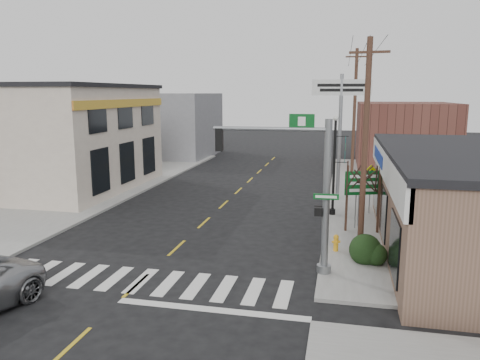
% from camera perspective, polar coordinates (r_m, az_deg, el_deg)
% --- Properties ---
extents(ground, '(140.00, 140.00, 0.00)m').
position_cam_1_polar(ground, '(16.69, -12.53, -12.43)').
color(ground, black).
rests_on(ground, ground).
extents(sidewalk_right, '(6.00, 38.00, 0.13)m').
position_cam_1_polar(sidewalk_right, '(27.72, 16.89, -3.21)').
color(sidewalk_right, gray).
rests_on(sidewalk_right, ground).
extents(sidewalk_left, '(6.00, 38.00, 0.13)m').
position_cam_1_polar(sidewalk_left, '(31.76, -17.49, -1.52)').
color(sidewalk_left, gray).
rests_on(sidewalk_left, ground).
extents(center_line, '(0.12, 56.00, 0.01)m').
position_cam_1_polar(center_line, '(23.76, -4.41, -5.20)').
color(center_line, gold).
rests_on(center_line, ground).
extents(crosswalk, '(11.00, 2.20, 0.01)m').
position_cam_1_polar(crosswalk, '(17.02, -11.96, -11.92)').
color(crosswalk, silver).
rests_on(crosswalk, ground).
extents(left_building, '(12.00, 12.00, 6.80)m').
position_cam_1_polar(left_building, '(34.25, -22.80, 4.65)').
color(left_building, beige).
rests_on(left_building, ground).
extents(bldg_distant_right, '(8.00, 10.00, 5.60)m').
position_cam_1_polar(bldg_distant_right, '(44.35, 19.33, 5.27)').
color(bldg_distant_right, brown).
rests_on(bldg_distant_right, ground).
extents(bldg_distant_left, '(9.00, 10.00, 6.40)m').
position_cam_1_polar(bldg_distant_left, '(49.27, -8.72, 6.68)').
color(bldg_distant_left, gray).
rests_on(bldg_distant_left, ground).
extents(traffic_signal_pole, '(4.44, 0.37, 5.62)m').
position_cam_1_polar(traffic_signal_pole, '(16.43, 8.22, 0.06)').
color(traffic_signal_pole, gray).
rests_on(traffic_signal_pole, sidewalk_right).
extents(guide_sign, '(1.75, 0.14, 3.07)m').
position_cam_1_polar(guide_sign, '(22.01, 14.79, -1.19)').
color(guide_sign, '#4C3123').
rests_on(guide_sign, sidewalk_right).
extents(fire_hydrant, '(0.22, 0.22, 0.69)m').
position_cam_1_polar(fire_hydrant, '(19.49, 11.62, -7.41)').
color(fire_hydrant, gold).
rests_on(fire_hydrant, sidewalk_right).
extents(ped_crossing_sign, '(1.02, 0.07, 2.62)m').
position_cam_1_polar(ped_crossing_sign, '(25.58, 15.62, 0.00)').
color(ped_crossing_sign, gray).
rests_on(ped_crossing_sign, sidewalk_right).
extents(lamp_post, '(0.67, 0.53, 5.18)m').
position_cam_1_polar(lamp_post, '(24.69, 11.57, 2.66)').
color(lamp_post, black).
rests_on(lamp_post, sidewalk_right).
extents(dance_center_sign, '(3.50, 0.22, 7.43)m').
position_cam_1_polar(dance_center_sign, '(28.86, 12.19, 8.78)').
color(dance_center_sign, gray).
rests_on(dance_center_sign, sidewalk_right).
extents(bare_tree, '(2.12, 2.12, 4.23)m').
position_cam_1_polar(bare_tree, '(18.93, 14.75, 1.13)').
color(bare_tree, black).
rests_on(bare_tree, sidewalk_right).
extents(shrub_front, '(1.22, 1.22, 0.91)m').
position_cam_1_polar(shrub_front, '(18.56, 15.03, -8.22)').
color(shrub_front, '#123415').
rests_on(shrub_front, sidewalk_right).
extents(shrub_back, '(1.00, 1.00, 0.75)m').
position_cam_1_polar(shrub_back, '(22.14, 18.06, -5.55)').
color(shrub_back, black).
rests_on(shrub_back, sidewalk_right).
extents(utility_pole_near, '(1.44, 0.22, 8.31)m').
position_cam_1_polar(utility_pole_near, '(18.09, 14.97, 3.67)').
color(utility_pole_near, '#4A3D23').
rests_on(utility_pole_near, sidewalk_right).
extents(utility_pole_far, '(1.68, 0.25, 9.67)m').
position_cam_1_polar(utility_pole_far, '(37.81, 13.78, 8.21)').
color(utility_pole_far, '#402B1F').
rests_on(utility_pole_far, sidewalk_right).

